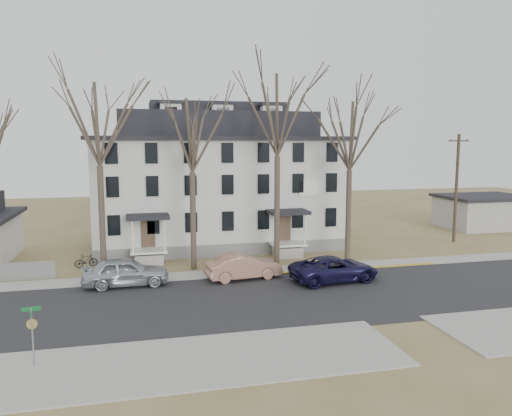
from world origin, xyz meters
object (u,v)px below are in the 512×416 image
object	(u,v)px
tree_mid_right	(350,131)
bicycle_left	(147,257)
utility_pole_far	(456,187)
tree_mid_left	(192,130)
car_navy	(334,269)
car_silver	(126,272)
street_sign	(32,327)
tree_far_left	(98,118)
car_tan	(243,267)
bicycle_right	(86,261)
boarding_house	(217,182)
tree_center	(278,109)

from	to	relation	value
tree_mid_right	bicycle_left	world-z (taller)	tree_mid_right
utility_pole_far	tree_mid_left	bearing A→B (deg)	-169.87
car_navy	utility_pole_far	bearing A→B (deg)	-64.70
car_silver	street_sign	bearing A→B (deg)	161.17
car_silver	bicycle_left	size ratio (longest dim) A/B	3.08
utility_pole_far	tree_far_left	bearing A→B (deg)	-171.90
tree_mid_right	car_navy	distance (m)	10.70
car_silver	car_tan	xyz separation A→B (m)	(7.34, -0.14, -0.08)
tree_mid_right	car_silver	bearing A→B (deg)	-168.76
car_silver	bicycle_right	xyz separation A→B (m)	(-2.82, 5.34, -0.41)
tree_far_left	car_silver	world-z (taller)	tree_far_left
tree_mid_left	car_silver	bearing A→B (deg)	-144.85
car_silver	street_sign	world-z (taller)	street_sign
utility_pole_far	car_tan	bearing A→B (deg)	-160.01
tree_mid_left	car_navy	bearing A→B (deg)	-31.86
street_sign	bicycle_right	bearing A→B (deg)	82.60
tree_mid_right	tree_far_left	bearing A→B (deg)	180.00
utility_pole_far	bicycle_left	distance (m)	27.04
boarding_house	car_tan	world-z (taller)	boarding_house
utility_pole_far	street_sign	xyz separation A→B (m)	(-31.33, -18.02, -3.25)
bicycle_left	bicycle_right	xyz separation A→B (m)	(-4.22, -0.41, 0.03)
tree_mid_right	bicycle_right	xyz separation A→B (m)	(-18.84, 2.16, -9.13)
tree_mid_right	car_silver	distance (m)	18.52
car_silver	car_navy	xyz separation A→B (m)	(12.84, -1.99, -0.09)
tree_far_left	street_sign	bearing A→B (deg)	-97.55
car_tan	street_sign	bearing A→B (deg)	126.64
tree_mid_right	street_sign	distance (m)	25.06
tree_mid_left	car_navy	distance (m)	13.18
tree_mid_right	car_tan	bearing A→B (deg)	-159.06
car_navy	bicycle_left	distance (m)	13.82
utility_pole_far	car_tan	size ratio (longest dim) A/B	1.94
bicycle_left	bicycle_right	bearing A→B (deg)	85.53
car_navy	boarding_house	bearing A→B (deg)	15.38
car_silver	car_navy	world-z (taller)	car_silver
boarding_house	tree_far_left	world-z (taller)	tree_far_left
car_tan	bicycle_right	distance (m)	11.55
bicycle_right	tree_center	bearing A→B (deg)	-112.95
tree_mid_right	street_sign	world-z (taller)	tree_mid_right
boarding_house	tree_far_left	size ratio (longest dim) A/B	1.52
tree_mid_left	bicycle_right	distance (m)	11.91
utility_pole_far	car_silver	distance (m)	29.26
tree_far_left	street_sign	distance (m)	16.43
bicycle_right	utility_pole_far	bearing A→B (deg)	-99.96
tree_center	street_sign	world-z (taller)	tree_center
tree_far_left	tree_center	bearing A→B (deg)	0.00
tree_center	boarding_house	bearing A→B (deg)	110.20
utility_pole_far	boarding_house	bearing A→B (deg)	169.08
car_tan	utility_pole_far	bearing A→B (deg)	-77.95
boarding_house	tree_mid_right	distance (m)	12.51
tree_far_left	street_sign	xyz separation A→B (m)	(-1.83, -13.82, -8.69)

